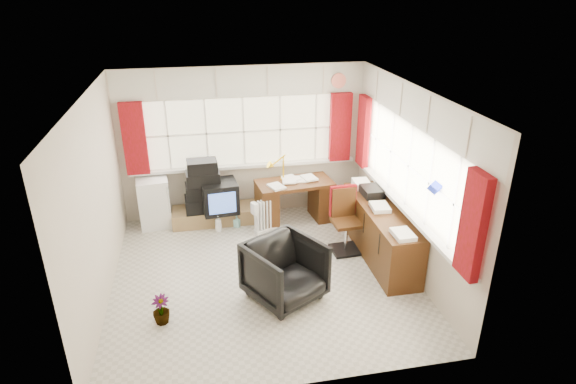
# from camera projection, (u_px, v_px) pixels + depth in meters

# --- Properties ---
(ground) EXTENTS (4.00, 4.00, 0.00)m
(ground) POSITION_uv_depth(u_px,v_px,m) (263.00, 275.00, 6.59)
(ground) COLOR beige
(ground) RESTS_ON ground
(room_walls) EXTENTS (4.00, 4.00, 4.00)m
(room_walls) POSITION_uv_depth(u_px,v_px,m) (261.00, 173.00, 5.98)
(room_walls) COLOR beige
(room_walls) RESTS_ON ground
(window_back) EXTENTS (3.70, 0.12, 3.60)m
(window_back) POSITION_uv_depth(u_px,v_px,m) (245.00, 162.00, 7.95)
(window_back) COLOR beige
(window_back) RESTS_ON room_walls
(window_right) EXTENTS (0.12, 3.70, 3.60)m
(window_right) POSITION_uv_depth(u_px,v_px,m) (403.00, 201.00, 6.55)
(window_right) COLOR beige
(window_right) RESTS_ON room_walls
(curtains) EXTENTS (3.83, 3.83, 1.15)m
(curtains) POSITION_uv_depth(u_px,v_px,m) (315.00, 149.00, 6.99)
(curtains) COLOR maroon
(curtains) RESTS_ON room_walls
(overhead_cabinets) EXTENTS (3.98, 3.98, 0.48)m
(overhead_cabinets) POSITION_uv_depth(u_px,v_px,m) (319.00, 93.00, 6.73)
(overhead_cabinets) COLOR beige
(overhead_cabinets) RESTS_ON room_walls
(desk) EXTENTS (1.28, 0.73, 0.74)m
(desk) POSITION_uv_depth(u_px,v_px,m) (294.00, 199.00, 7.91)
(desk) COLOR #462110
(desk) RESTS_ON ground
(desk_lamp) EXTENTS (0.16, 0.13, 0.44)m
(desk_lamp) POSITION_uv_depth(u_px,v_px,m) (283.00, 162.00, 7.76)
(desk_lamp) COLOR #DBAE09
(desk_lamp) RESTS_ON desk
(task_chair) EXTENTS (0.43, 0.45, 0.98)m
(task_chair) POSITION_uv_depth(u_px,v_px,m) (344.00, 217.00, 7.06)
(task_chair) COLOR black
(task_chair) RESTS_ON ground
(office_chair) EXTENTS (1.14, 1.15, 0.78)m
(office_chair) POSITION_uv_depth(u_px,v_px,m) (285.00, 271.00, 5.98)
(office_chair) COLOR black
(office_chair) RESTS_ON ground
(radiator) EXTENTS (0.40, 0.27, 0.56)m
(radiator) POSITION_uv_depth(u_px,v_px,m) (266.00, 219.00, 7.62)
(radiator) COLOR white
(radiator) RESTS_ON ground
(credenza) EXTENTS (0.50, 2.00, 0.85)m
(credenza) POSITION_uv_depth(u_px,v_px,m) (380.00, 231.00, 6.92)
(credenza) COLOR #462110
(credenza) RESTS_ON ground
(file_tray) EXTENTS (0.29, 0.38, 0.12)m
(file_tray) POSITION_uv_depth(u_px,v_px,m) (372.00, 191.00, 7.17)
(file_tray) COLOR black
(file_tray) RESTS_ON credenza
(tv_bench) EXTENTS (1.40, 0.50, 0.25)m
(tv_bench) POSITION_uv_depth(u_px,v_px,m) (216.00, 215.00, 7.99)
(tv_bench) COLOR #96794B
(tv_bench) RESTS_ON ground
(crt_tv) EXTENTS (0.60, 0.57, 0.51)m
(crt_tv) POSITION_uv_depth(u_px,v_px,m) (220.00, 197.00, 7.74)
(crt_tv) COLOR black
(crt_tv) RESTS_ON tv_bench
(hifi_stack) EXTENTS (0.65, 0.43, 0.86)m
(hifi_stack) POSITION_uv_depth(u_px,v_px,m) (204.00, 188.00, 7.73)
(hifi_stack) COLOR black
(hifi_stack) RESTS_ON tv_bench
(mini_fridge) EXTENTS (0.53, 0.53, 0.82)m
(mini_fridge) POSITION_uv_depth(u_px,v_px,m) (154.00, 202.00, 7.77)
(mini_fridge) COLOR white
(mini_fridge) RESTS_ON ground
(spray_bottle_a) EXTENTS (0.11, 0.11, 0.29)m
(spray_bottle_a) POSITION_uv_depth(u_px,v_px,m) (218.00, 223.00, 7.68)
(spray_bottle_a) COLOR silver
(spray_bottle_a) RESTS_ON ground
(spray_bottle_b) EXTENTS (0.13, 0.13, 0.20)m
(spray_bottle_b) POSITION_uv_depth(u_px,v_px,m) (237.00, 221.00, 7.83)
(spray_bottle_b) COLOR #98E3E1
(spray_bottle_b) RESTS_ON ground
(flower_vase) EXTENTS (0.24, 0.24, 0.36)m
(flower_vase) POSITION_uv_depth(u_px,v_px,m) (161.00, 310.00, 5.61)
(flower_vase) COLOR black
(flower_vase) RESTS_ON ground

